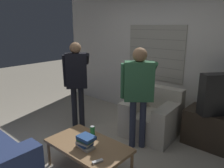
% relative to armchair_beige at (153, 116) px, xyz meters
% --- Properties ---
extents(ground_plane, '(16.00, 16.00, 0.00)m').
position_rel_armchair_beige_xyz_m(ground_plane, '(-0.40, -1.29, -0.33)').
color(ground_plane, '#B2A893').
extents(wall_back, '(5.20, 0.08, 2.55)m').
position_rel_armchair_beige_xyz_m(wall_back, '(-0.40, 0.74, 0.95)').
color(wall_back, silver).
rests_on(wall_back, ground_plane).
extents(armchair_beige, '(0.93, 0.92, 0.82)m').
position_rel_armchair_beige_xyz_m(armchair_beige, '(0.00, 0.00, 0.00)').
color(armchair_beige, beige).
rests_on(armchair_beige, ground_plane).
extents(coffee_table, '(1.11, 0.63, 0.41)m').
position_rel_armchair_beige_xyz_m(coffee_table, '(-0.08, -1.50, 0.05)').
color(coffee_table, '#9E754C').
rests_on(coffee_table, ground_plane).
extents(tv_stand, '(1.05, 0.52, 0.59)m').
position_rel_armchair_beige_xyz_m(tv_stand, '(1.05, 0.28, -0.03)').
color(tv_stand, '#33281E').
rests_on(tv_stand, ground_plane).
extents(tv, '(0.65, 0.70, 0.64)m').
position_rel_armchair_beige_xyz_m(tv, '(1.05, 0.28, 0.58)').
color(tv, black).
rests_on(tv, tv_stand).
extents(person_left_standing, '(0.51, 0.75, 1.63)m').
position_rel_armchair_beige_xyz_m(person_left_standing, '(-1.14, -0.77, 0.70)').
color(person_left_standing, black).
rests_on(person_left_standing, ground_plane).
extents(person_right_standing, '(0.52, 0.79, 1.60)m').
position_rel_armchair_beige_xyz_m(person_right_standing, '(0.05, -0.55, 0.69)').
color(person_right_standing, '#33384C').
rests_on(person_right_standing, ground_plane).
extents(book_stack, '(0.25, 0.19, 0.16)m').
position_rel_armchair_beige_xyz_m(book_stack, '(-0.05, -1.57, 0.16)').
color(book_stack, beige).
rests_on(book_stack, coffee_table).
extents(soda_can, '(0.07, 0.07, 0.13)m').
position_rel_armchair_beige_xyz_m(soda_can, '(-0.22, -1.28, 0.14)').
color(soda_can, '#238E47').
rests_on(soda_can, coffee_table).
extents(spare_remote, '(0.08, 0.14, 0.02)m').
position_rel_armchair_beige_xyz_m(spare_remote, '(0.30, -1.70, 0.09)').
color(spare_remote, white).
rests_on(spare_remote, coffee_table).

